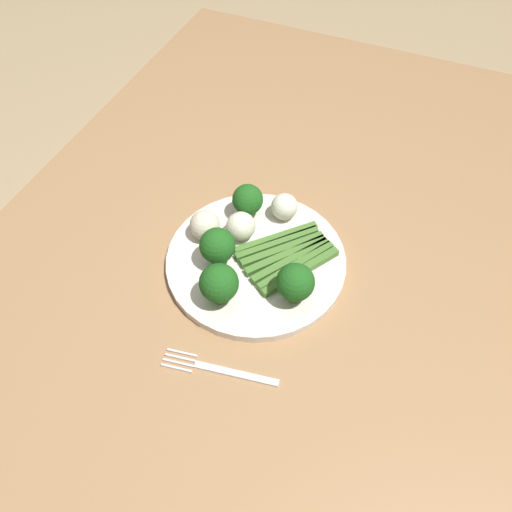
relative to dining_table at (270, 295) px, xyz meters
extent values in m
cube|color=tan|center=(0.00, 0.00, -0.65)|extent=(6.00, 6.00, 0.02)
cube|color=#9E754C|center=(0.00, 0.00, 0.08)|extent=(1.40, 0.96, 0.04)
cylinder|color=#9E754C|center=(0.64, -0.42, -0.29)|extent=(0.07, 0.07, 0.70)
cylinder|color=#9E754C|center=(0.64, 0.42, -0.29)|extent=(0.07, 0.07, 0.70)
cylinder|color=olive|center=(0.11, -0.50, -0.42)|extent=(0.04, 0.04, 0.45)
cylinder|color=silver|center=(-0.01, 0.02, 0.10)|extent=(0.29, 0.29, 0.01)
cube|color=#47752D|center=(0.03, 0.01, 0.12)|extent=(0.11, 0.11, 0.01)
cube|color=#47752D|center=(0.02, 0.00, 0.12)|extent=(0.11, 0.11, 0.01)
cube|color=#47752D|center=(0.02, -0.01, 0.12)|extent=(0.11, 0.11, 0.01)
cube|color=#47752D|center=(0.01, -0.02, 0.12)|extent=(0.12, 0.10, 0.01)
cube|color=#47752D|center=(0.00, -0.03, 0.12)|extent=(0.13, 0.09, 0.01)
cube|color=#47752D|center=(-0.01, -0.04, 0.12)|extent=(0.13, 0.08, 0.01)
cube|color=#47752D|center=(-0.01, -0.05, 0.12)|extent=(0.13, 0.09, 0.01)
cylinder|color=#4C7F2B|center=(-0.10, 0.04, 0.12)|extent=(0.02, 0.02, 0.02)
sphere|color=#1E5B1C|center=(-0.10, 0.04, 0.15)|extent=(0.06, 0.06, 0.06)
cylinder|color=#4C7F2B|center=(0.07, 0.07, 0.12)|extent=(0.02, 0.02, 0.02)
sphere|color=#1E5B1C|center=(0.07, 0.07, 0.15)|extent=(0.05, 0.05, 0.05)
cylinder|color=#4C7F2B|center=(-0.04, 0.07, 0.12)|extent=(0.02, 0.02, 0.02)
sphere|color=#1E5B1C|center=(-0.04, 0.07, 0.15)|extent=(0.06, 0.06, 0.06)
cylinder|color=#4C7F2B|center=(-0.06, -0.06, 0.12)|extent=(0.02, 0.02, 0.02)
sphere|color=#1E5B1C|center=(-0.06, -0.06, 0.15)|extent=(0.06, 0.06, 0.06)
sphere|color=silver|center=(0.02, 0.06, 0.13)|extent=(0.05, 0.05, 0.05)
sphere|color=white|center=(0.09, 0.01, 0.13)|extent=(0.04, 0.04, 0.04)
sphere|color=beige|center=(0.00, 0.12, 0.13)|extent=(0.05, 0.05, 0.05)
cube|color=silver|center=(-0.20, -0.03, 0.10)|extent=(0.03, 0.12, 0.00)
cube|color=silver|center=(-0.20, 0.06, 0.10)|extent=(0.01, 0.04, 0.00)
cube|color=silver|center=(-0.21, 0.05, 0.10)|extent=(0.01, 0.04, 0.00)
cube|color=silver|center=(-0.22, 0.05, 0.10)|extent=(0.01, 0.04, 0.00)
cube|color=silver|center=(-0.22, 0.05, 0.10)|extent=(0.01, 0.04, 0.00)
camera|label=1|loc=(-0.47, -0.17, 0.75)|focal=35.99mm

